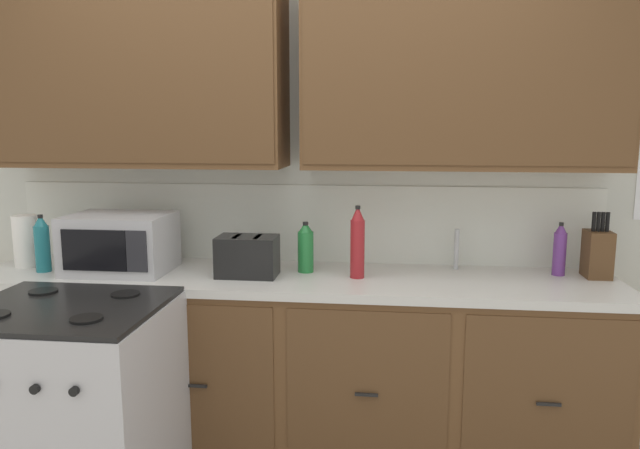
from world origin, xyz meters
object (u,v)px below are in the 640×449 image
Objects in this scene: bottle_red at (357,243)px; paper_towel_roll at (26,241)px; bottle_teal at (42,244)px; bottle_green at (306,248)px; bottle_violet at (560,250)px; toaster at (247,256)px; stove_range at (71,418)px; knife_block at (597,253)px; microwave at (120,243)px.

paper_towel_roll is at bearing 178.93° from bottle_red.
bottle_red reaches higher than bottle_teal.
paper_towel_roll is 1.67m from bottle_red.
bottle_green is 1.20m from bottle_violet.
toaster is 1.08× the size of paper_towel_roll.
paper_towel_roll is at bearing 176.99° from toaster.
bottle_red reaches higher than stove_range.
toaster is at bearing -172.58° from bottle_violet.
paper_towel_roll is 0.93× the size of bottle_teal.
stove_range is 3.06× the size of knife_block.
bottle_red is at bearing -1.07° from paper_towel_roll.
microwave is 0.64m from toaster.
microwave is 0.90m from bottle_green.
stove_range is at bearing -140.86° from bottle_green.
stove_range is at bearing -53.12° from bottle_teal.
paper_towel_roll is at bearing 131.02° from stove_range.
knife_block is at bearing 18.66° from stove_range.
bottle_violet is (1.20, 0.08, 0.00)m from bottle_green.
knife_block is at bearing 2.18° from paper_towel_roll.
knife_block reaches higher than bottle_violet.
microwave is at bearing 94.02° from stove_range.
knife_block reaches higher than stove_range.
toaster is 1.63m from knife_block.
toaster is at bearing 44.51° from stove_range.
bottle_teal is at bearing -31.93° from paper_towel_roll.
bottle_teal is at bearing 126.88° from stove_range.
bottle_teal is 1.52m from bottle_red.
knife_block reaches higher than microwave.
knife_block is 0.91× the size of bottle_red.
toaster is 0.90× the size of knife_block.
bottle_green is (0.85, 0.69, 0.58)m from stove_range.
bottle_red is (-1.11, -0.14, 0.05)m from knife_block.
microwave is 1.55× the size of knife_block.
microwave is 2.27m from knife_block.
stove_range is 3.87× the size of bottle_green.
bottle_red is at bearing -17.93° from bottle_green.
stove_range is 3.75× the size of bottle_violet.
knife_block is (1.63, 0.17, 0.02)m from toaster.
bottle_teal reaches higher than stove_range.
microwave reaches higher than paper_towel_roll.
bottle_violet is at bearing 7.42° from toaster.
bottle_teal is at bearing -172.57° from microwave.
toaster is at bearing -174.16° from knife_block.
microwave is at bearing -174.09° from bottle_green.
bottle_red is (1.52, 0.06, 0.03)m from bottle_teal.
paper_towel_roll reaches higher than bottle_green.
toaster is 0.28m from bottle_green.
bottle_teal is (-0.37, -0.05, -0.00)m from microwave.
bottle_red reaches higher than toaster.
bottle_green is 0.27m from bottle_red.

